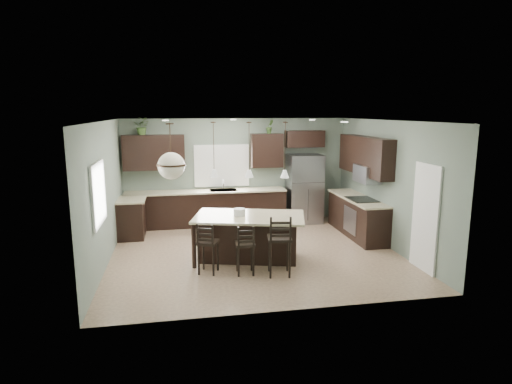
% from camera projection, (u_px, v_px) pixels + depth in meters
% --- Properties ---
extents(ground, '(6.00, 6.00, 0.00)m').
position_uv_depth(ground, '(255.00, 253.00, 9.18)').
color(ground, '#9E8466').
rests_on(ground, ground).
extents(pantry_door, '(0.04, 0.82, 2.04)m').
position_uv_depth(pantry_door, '(425.00, 218.00, 8.03)').
color(pantry_door, white).
rests_on(pantry_door, ground).
extents(window_back, '(1.35, 0.02, 1.00)m').
position_uv_depth(window_back, '(222.00, 166.00, 11.46)').
color(window_back, white).
rests_on(window_back, room_shell).
extents(window_left, '(0.02, 1.10, 1.00)m').
position_uv_depth(window_left, '(98.00, 194.00, 7.58)').
color(window_left, white).
rests_on(window_left, room_shell).
extents(left_return_cabs, '(0.60, 0.90, 0.90)m').
position_uv_depth(left_return_cabs, '(132.00, 219.00, 10.25)').
color(left_return_cabs, black).
rests_on(left_return_cabs, ground).
extents(left_return_countertop, '(0.66, 0.96, 0.04)m').
position_uv_depth(left_return_countertop, '(131.00, 200.00, 10.17)').
color(left_return_countertop, beige).
rests_on(left_return_countertop, left_return_cabs).
extents(back_lower_cabs, '(4.20, 0.60, 0.90)m').
position_uv_depth(back_lower_cabs, '(207.00, 209.00, 11.31)').
color(back_lower_cabs, black).
rests_on(back_lower_cabs, ground).
extents(back_countertop, '(4.20, 0.66, 0.04)m').
position_uv_depth(back_countertop, '(206.00, 191.00, 11.20)').
color(back_countertop, beige).
rests_on(back_countertop, back_lower_cabs).
extents(sink_inset, '(0.70, 0.45, 0.01)m').
position_uv_depth(sink_inset, '(223.00, 190.00, 11.28)').
color(sink_inset, gray).
rests_on(sink_inset, back_countertop).
extents(faucet, '(0.02, 0.02, 0.28)m').
position_uv_depth(faucet, '(223.00, 185.00, 11.22)').
color(faucet, silver).
rests_on(faucet, back_countertop).
extents(back_upper_left, '(1.55, 0.34, 0.90)m').
position_uv_depth(back_upper_left, '(154.00, 152.00, 10.92)').
color(back_upper_left, black).
rests_on(back_upper_left, room_shell).
extents(back_upper_right, '(0.85, 0.34, 0.90)m').
position_uv_depth(back_upper_right, '(267.00, 150.00, 11.45)').
color(back_upper_right, black).
rests_on(back_upper_right, room_shell).
extents(fridge_header, '(1.05, 0.34, 0.45)m').
position_uv_depth(fridge_header, '(305.00, 139.00, 11.58)').
color(fridge_header, black).
rests_on(fridge_header, room_shell).
extents(right_lower_cabs, '(0.60, 2.35, 0.90)m').
position_uv_depth(right_lower_cabs, '(357.00, 217.00, 10.43)').
color(right_lower_cabs, black).
rests_on(right_lower_cabs, ground).
extents(right_countertop, '(0.66, 2.35, 0.04)m').
position_uv_depth(right_countertop, '(357.00, 198.00, 10.34)').
color(right_countertop, beige).
rests_on(right_countertop, right_lower_cabs).
extents(cooktop, '(0.58, 0.75, 0.02)m').
position_uv_depth(cooktop, '(362.00, 199.00, 10.07)').
color(cooktop, black).
rests_on(cooktop, right_countertop).
extents(wall_oven_front, '(0.01, 0.72, 0.60)m').
position_uv_depth(wall_oven_front, '(350.00, 220.00, 10.11)').
color(wall_oven_front, gray).
rests_on(wall_oven_front, right_lower_cabs).
extents(right_upper_cabs, '(0.34, 2.35, 0.90)m').
position_uv_depth(right_upper_cabs, '(365.00, 156.00, 10.17)').
color(right_upper_cabs, black).
rests_on(right_upper_cabs, room_shell).
extents(microwave, '(0.40, 0.75, 0.40)m').
position_uv_depth(microwave, '(367.00, 174.00, 9.97)').
color(microwave, gray).
rests_on(microwave, right_upper_cabs).
extents(refrigerator, '(0.90, 0.74, 1.85)m').
position_uv_depth(refrigerator, '(304.00, 189.00, 11.57)').
color(refrigerator, gray).
rests_on(refrigerator, ground).
extents(kitchen_island, '(2.43, 1.77, 0.92)m').
position_uv_depth(kitchen_island, '(249.00, 238.00, 8.68)').
color(kitchen_island, black).
rests_on(kitchen_island, ground).
extents(serving_dish, '(0.24, 0.24, 0.14)m').
position_uv_depth(serving_dish, '(239.00, 212.00, 8.59)').
color(serving_dish, silver).
rests_on(serving_dish, kitchen_island).
extents(bar_stool_left, '(0.47, 0.47, 0.98)m').
position_uv_depth(bar_stool_left, '(208.00, 248.00, 7.95)').
color(bar_stool_left, black).
rests_on(bar_stool_left, ground).
extents(bar_stool_center, '(0.37, 0.37, 0.95)m').
position_uv_depth(bar_stool_center, '(245.00, 249.00, 7.90)').
color(bar_stool_center, black).
rests_on(bar_stool_center, ground).
extents(bar_stool_right, '(0.49, 0.49, 1.16)m').
position_uv_depth(bar_stool_right, '(279.00, 245.00, 7.84)').
color(bar_stool_right, black).
rests_on(bar_stool_right, ground).
extents(pendant_left, '(0.17, 0.17, 1.10)m').
position_uv_depth(pendant_left, '(214.00, 150.00, 8.40)').
color(pendant_left, silver).
rests_on(pendant_left, room_shell).
extents(pendant_center, '(0.17, 0.17, 1.10)m').
position_uv_depth(pendant_center, '(249.00, 150.00, 8.34)').
color(pendant_center, white).
rests_on(pendant_center, room_shell).
extents(pendant_right, '(0.17, 0.17, 1.10)m').
position_uv_depth(pendant_right, '(285.00, 150.00, 8.29)').
color(pendant_right, silver).
rests_on(pendant_right, room_shell).
extents(chandelier, '(0.52, 0.52, 0.99)m').
position_uv_depth(chandelier, '(171.00, 151.00, 7.44)').
color(chandelier, beige).
rests_on(chandelier, room_shell).
extents(plant_back_left, '(0.45, 0.41, 0.44)m').
position_uv_depth(plant_back_left, '(142.00, 126.00, 10.72)').
color(plant_back_left, '#3B5A27').
rests_on(plant_back_left, back_upper_left).
extents(plant_back_right, '(0.24, 0.21, 0.38)m').
position_uv_depth(plant_back_right, '(270.00, 126.00, 11.32)').
color(plant_back_right, '#365625').
rests_on(plant_back_right, back_upper_right).
extents(room_shell, '(6.00, 6.00, 6.00)m').
position_uv_depth(room_shell, '(255.00, 174.00, 8.86)').
color(room_shell, slate).
rests_on(room_shell, ground).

